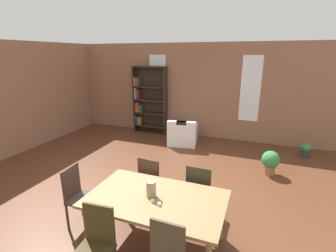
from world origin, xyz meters
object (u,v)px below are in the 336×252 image
bookshelf_tall (148,100)px  potted_plant_corner (270,161)px  dining_chair_far_left (152,181)px  dining_chair_near_left (95,244)px  potted_plant_by_shelf (306,150)px  armchair_white (183,135)px  dining_chair_head_left (79,194)px  vase_on_table (151,189)px  dining_chair_far_right (200,190)px  dining_table (156,203)px

bookshelf_tall → potted_plant_corner: size_ratio=4.05×
dining_chair_far_left → potted_plant_corner: (1.89, 2.04, -0.20)m
dining_chair_near_left → potted_plant_by_shelf: 5.64m
dining_chair_near_left → armchair_white: 4.74m
armchair_white → potted_plant_corner: size_ratio=1.72×
dining_chair_head_left → dining_chair_far_left: size_ratio=1.00×
bookshelf_tall → vase_on_table: bearing=-64.2°
dining_chair_near_left → potted_plant_corner: size_ratio=1.77×
dining_chair_near_left → bookshelf_tall: (-1.91, 5.43, 0.58)m
dining_chair_far_right → bookshelf_tall: bearing=124.9°
bookshelf_tall → dining_chair_near_left: bearing=-70.6°
dining_chair_head_left → armchair_white: dining_chair_head_left is taller
vase_on_table → potted_plant_corner: bearing=61.1°
dining_chair_far_left → potted_plant_corner: dining_chair_far_left is taller
potted_plant_by_shelf → dining_chair_far_right: bearing=-120.0°
potted_plant_by_shelf → potted_plant_corner: potted_plant_corner is taller
dining_table → armchair_white: (-0.89, 3.95, -0.39)m
dining_chair_near_left → dining_chair_head_left: bearing=138.8°
vase_on_table → dining_chair_near_left: 0.90m
dining_table → vase_on_table: 0.20m
dining_chair_head_left → dining_chair_far_left: same height
bookshelf_tall → armchair_white: 1.80m
dining_table → vase_on_table: vase_on_table is taller
vase_on_table → dining_chair_head_left: size_ratio=0.23×
dining_table → armchair_white: bearing=102.7°
dining_chair_far_right → dining_chair_head_left: same height
dining_table → dining_chair_head_left: size_ratio=1.89×
dining_chair_far_right → potted_plant_by_shelf: (1.95, 3.38, -0.31)m
potted_plant_by_shelf → armchair_white: bearing=-176.6°
armchair_white → potted_plant_corner: (2.37, -1.14, 0.03)m
vase_on_table → dining_chair_far_right: bearing=58.3°
dining_chair_far_left → potted_plant_by_shelf: (2.77, 3.38, -0.31)m
potted_plant_corner → dining_table: bearing=-117.8°
bookshelf_tall → potted_plant_by_shelf: (4.68, -0.53, -0.90)m
dining_chair_far_left → bookshelf_tall: bearing=116.1°
vase_on_table → dining_table: bearing=0.0°
dining_chair_head_left → armchair_white: bearing=84.4°
dining_chair_far_right → armchair_white: bearing=112.0°
dining_table → dining_chair_near_left: dining_chair_near_left is taller
dining_chair_near_left → armchair_white: bearing=95.8°
armchair_white → potted_plant_by_shelf: bearing=3.4°
potted_plant_by_shelf → dining_chair_near_left: bearing=-119.4°
vase_on_table → bookshelf_tall: (-2.25, 4.67, 0.24)m
dining_chair_head_left → dining_chair_far_left: bearing=41.8°
dining_chair_head_left → armchair_white: (0.39, 3.95, -0.23)m
bookshelf_tall → potted_plant_corner: 4.31m
dining_table → dining_chair_far_right: dining_chair_far_right is taller
dining_chair_near_left → potted_plant_corner: 4.04m
vase_on_table → dining_chair_far_right: vase_on_table is taller
potted_plant_corner → potted_plant_by_shelf: bearing=56.8°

